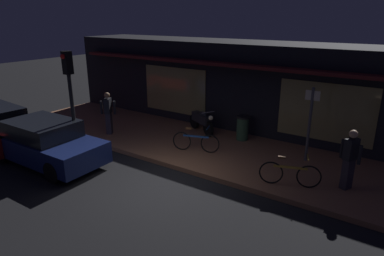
{
  "coord_description": "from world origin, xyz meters",
  "views": [
    {
      "loc": [
        5.7,
        -6.74,
        4.61
      ],
      "look_at": [
        -0.52,
        2.4,
        0.95
      ],
      "focal_mm": 31.74,
      "sensor_mm": 36.0,
      "label": 1
    }
  ],
  "objects_px": {
    "bicycle_extra": "(290,174)",
    "person_photographer": "(108,112)",
    "person_bystander": "(350,158)",
    "motorcycle": "(202,120)",
    "trash_bin": "(242,128)",
    "traffic_light_pole": "(70,88)",
    "sign_post": "(310,120)",
    "parked_car_far": "(46,142)",
    "bicycle_parked": "(196,142)"
  },
  "relations": [
    {
      "from": "bicycle_extra",
      "to": "person_photographer",
      "type": "bearing_deg",
      "value": 177.91
    },
    {
      "from": "bicycle_extra",
      "to": "person_bystander",
      "type": "bearing_deg",
      "value": 28.67
    },
    {
      "from": "motorcycle",
      "to": "trash_bin",
      "type": "height_order",
      "value": "motorcycle"
    },
    {
      "from": "traffic_light_pole",
      "to": "bicycle_extra",
      "type": "bearing_deg",
      "value": 16.75
    },
    {
      "from": "person_photographer",
      "to": "trash_bin",
      "type": "relative_size",
      "value": 1.8
    },
    {
      "from": "sign_post",
      "to": "traffic_light_pole",
      "type": "xyz_separation_m",
      "value": [
        -6.38,
        -3.96,
        0.97
      ]
    },
    {
      "from": "person_bystander",
      "to": "parked_car_far",
      "type": "xyz_separation_m",
      "value": [
        -8.54,
        -3.32,
        -0.32
      ]
    },
    {
      "from": "bicycle_parked",
      "to": "traffic_light_pole",
      "type": "distance_m",
      "value": 4.43
    },
    {
      "from": "motorcycle",
      "to": "traffic_light_pole",
      "type": "distance_m",
      "value": 5.22
    },
    {
      "from": "bicycle_parked",
      "to": "sign_post",
      "type": "bearing_deg",
      "value": 22.0
    },
    {
      "from": "bicycle_parked",
      "to": "person_bystander",
      "type": "distance_m",
      "value": 4.86
    },
    {
      "from": "motorcycle",
      "to": "sign_post",
      "type": "relative_size",
      "value": 0.65
    },
    {
      "from": "sign_post",
      "to": "parked_car_far",
      "type": "relative_size",
      "value": 0.58
    },
    {
      "from": "motorcycle",
      "to": "traffic_light_pole",
      "type": "xyz_separation_m",
      "value": [
        -2.07,
        -4.42,
        1.83
      ]
    },
    {
      "from": "person_bystander",
      "to": "parked_car_far",
      "type": "height_order",
      "value": "person_bystander"
    },
    {
      "from": "motorcycle",
      "to": "bicycle_parked",
      "type": "height_order",
      "value": "motorcycle"
    },
    {
      "from": "motorcycle",
      "to": "person_photographer",
      "type": "xyz_separation_m",
      "value": [
        -2.93,
        -2.2,
        0.38
      ]
    },
    {
      "from": "sign_post",
      "to": "traffic_light_pole",
      "type": "relative_size",
      "value": 0.67
    },
    {
      "from": "bicycle_extra",
      "to": "bicycle_parked",
      "type": "bearing_deg",
      "value": 169.75
    },
    {
      "from": "bicycle_parked",
      "to": "trash_bin",
      "type": "relative_size",
      "value": 1.71
    },
    {
      "from": "person_photographer",
      "to": "trash_bin",
      "type": "xyz_separation_m",
      "value": [
        4.67,
        2.33,
        -0.41
      ]
    },
    {
      "from": "motorcycle",
      "to": "person_bystander",
      "type": "distance_m",
      "value": 6.04
    },
    {
      "from": "sign_post",
      "to": "trash_bin",
      "type": "height_order",
      "value": "sign_post"
    },
    {
      "from": "bicycle_extra",
      "to": "motorcycle",
      "type": "bearing_deg",
      "value": 150.96
    },
    {
      "from": "person_bystander",
      "to": "person_photographer",
      "type": "bearing_deg",
      "value": -177.0
    },
    {
      "from": "person_bystander",
      "to": "traffic_light_pole",
      "type": "bearing_deg",
      "value": -161.09
    },
    {
      "from": "person_photographer",
      "to": "traffic_light_pole",
      "type": "distance_m",
      "value": 2.8
    },
    {
      "from": "motorcycle",
      "to": "bicycle_extra",
      "type": "height_order",
      "value": "motorcycle"
    },
    {
      "from": "motorcycle",
      "to": "traffic_light_pole",
      "type": "height_order",
      "value": "traffic_light_pole"
    },
    {
      "from": "bicycle_extra",
      "to": "traffic_light_pole",
      "type": "relative_size",
      "value": 0.44
    },
    {
      "from": "motorcycle",
      "to": "person_photographer",
      "type": "distance_m",
      "value": 3.69
    },
    {
      "from": "person_photographer",
      "to": "bicycle_parked",
      "type": "bearing_deg",
      "value": 5.4
    },
    {
      "from": "trash_bin",
      "to": "parked_car_far",
      "type": "height_order",
      "value": "parked_car_far"
    },
    {
      "from": "bicycle_extra",
      "to": "person_photographer",
      "type": "relative_size",
      "value": 0.95
    },
    {
      "from": "bicycle_parked",
      "to": "trash_bin",
      "type": "height_order",
      "value": "trash_bin"
    },
    {
      "from": "bicycle_extra",
      "to": "trash_bin",
      "type": "xyz_separation_m",
      "value": [
        -2.71,
        2.6,
        0.11
      ]
    },
    {
      "from": "motorcycle",
      "to": "person_photographer",
      "type": "height_order",
      "value": "person_photographer"
    },
    {
      "from": "trash_bin",
      "to": "person_bystander",
      "type": "bearing_deg",
      "value": -24.96
    },
    {
      "from": "parked_car_far",
      "to": "trash_bin",
      "type": "bearing_deg",
      "value": 49.05
    },
    {
      "from": "trash_bin",
      "to": "parked_car_far",
      "type": "xyz_separation_m",
      "value": [
        -4.51,
        -5.2,
        0.08
      ]
    },
    {
      "from": "person_photographer",
      "to": "traffic_light_pole",
      "type": "height_order",
      "value": "traffic_light_pole"
    },
    {
      "from": "bicycle_parked",
      "to": "parked_car_far",
      "type": "distance_m",
      "value": 4.92
    },
    {
      "from": "motorcycle",
      "to": "traffic_light_pole",
      "type": "bearing_deg",
      "value": -115.06
    },
    {
      "from": "person_bystander",
      "to": "bicycle_extra",
      "type": "bearing_deg",
      "value": -151.33
    },
    {
      "from": "bicycle_parked",
      "to": "motorcycle",
      "type": "bearing_deg",
      "value": 117.01
    },
    {
      "from": "bicycle_extra",
      "to": "parked_car_far",
      "type": "xyz_separation_m",
      "value": [
        -7.22,
        -2.6,
        0.2
      ]
    },
    {
      "from": "person_photographer",
      "to": "sign_post",
      "type": "relative_size",
      "value": 0.7
    },
    {
      "from": "bicycle_parked",
      "to": "person_bystander",
      "type": "bearing_deg",
      "value": 1.08
    },
    {
      "from": "motorcycle",
      "to": "trash_bin",
      "type": "relative_size",
      "value": 1.69
    },
    {
      "from": "bicycle_extra",
      "to": "parked_car_far",
      "type": "height_order",
      "value": "parked_car_far"
    }
  ]
}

